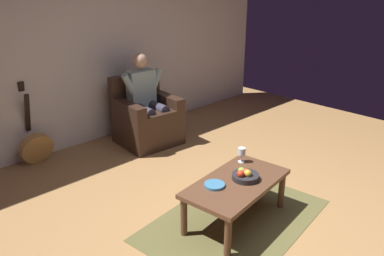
{
  "coord_description": "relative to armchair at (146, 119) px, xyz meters",
  "views": [
    {
      "loc": [
        2.44,
        1.62,
        2.09
      ],
      "look_at": [
        -0.21,
        -1.12,
        0.61
      ],
      "focal_mm": 35.58,
      "sensor_mm": 36.0,
      "label": 1
    }
  ],
  "objects": [
    {
      "name": "ground_plane",
      "position": [
        0.49,
        2.3,
        -0.33
      ],
      "size": [
        7.45,
        7.45,
        0.0
      ],
      "primitive_type": "plane",
      "color": "#A17546"
    },
    {
      "name": "wall_back",
      "position": [
        0.49,
        -0.61,
        1.05
      ],
      "size": [
        6.61,
        0.06,
        2.75
      ],
      "primitive_type": "cube",
      "color": "silver",
      "rests_on": "ground"
    },
    {
      "name": "wine_glass_near",
      "position": [
        0.22,
        1.83,
        0.19
      ],
      "size": [
        0.08,
        0.08,
        0.15
      ],
      "color": "silver",
      "rests_on": "coffee_table"
    },
    {
      "name": "guitar",
      "position": [
        1.37,
        -0.4,
        -0.1
      ],
      "size": [
        0.39,
        0.31,
        1.0
      ],
      "color": "#AF7F43",
      "rests_on": "ground"
    },
    {
      "name": "person_seated",
      "position": [
        0.0,
        0.02,
        0.32
      ],
      "size": [
        0.63,
        0.58,
        1.21
      ],
      "rotation": [
        0.0,
        0.0,
        -0.08
      ],
      "color": "#90A8A5",
      "rests_on": "ground"
    },
    {
      "name": "coffee_table",
      "position": [
        0.55,
        2.04,
        0.02
      ],
      "size": [
        1.1,
        0.68,
        0.41
      ],
      "rotation": [
        0.0,
        0.0,
        0.12
      ],
      "color": "brown",
      "rests_on": "ground"
    },
    {
      "name": "fruit_bowl",
      "position": [
        0.47,
        2.07,
        0.12
      ],
      "size": [
        0.24,
        0.24,
        0.11
      ],
      "color": "#27252A",
      "rests_on": "coffee_table"
    },
    {
      "name": "armchair",
      "position": [
        0.0,
        0.0,
        0.0
      ],
      "size": [
        0.8,
        0.78,
        0.91
      ],
      "rotation": [
        0.0,
        0.0,
        -0.08
      ],
      "color": "#332017",
      "rests_on": "ground"
    },
    {
      "name": "decorative_dish",
      "position": [
        0.76,
        1.97,
        0.1
      ],
      "size": [
        0.18,
        0.18,
        0.02
      ],
      "primitive_type": "cylinder",
      "color": "teal",
      "rests_on": "coffee_table"
    },
    {
      "name": "rug",
      "position": [
        0.55,
        2.04,
        -0.32
      ],
      "size": [
        1.86,
        1.36,
        0.01
      ],
      "primitive_type": "cube",
      "rotation": [
        0.0,
        0.0,
        0.12
      ],
      "color": "brown",
      "rests_on": "ground"
    }
  ]
}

